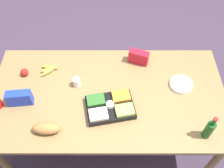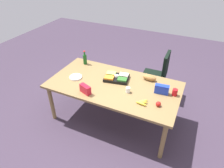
% 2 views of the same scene
% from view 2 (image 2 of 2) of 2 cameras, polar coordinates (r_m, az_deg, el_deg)
% --- Properties ---
extents(ground_plane, '(10.00, 10.00, 0.00)m').
position_cam_2_polar(ground_plane, '(3.89, 0.45, -9.50)').
color(ground_plane, '#3D3041').
extents(conference_table, '(2.22, 1.15, 0.77)m').
position_cam_2_polar(conference_table, '(3.44, 0.51, -0.98)').
color(conference_table, olive).
rests_on(conference_table, ground).
extents(office_chair, '(0.56, 0.56, 0.99)m').
position_cam_2_polar(office_chair, '(4.38, 12.39, 1.43)').
color(office_chair, gray).
rests_on(office_chair, ground).
extents(wine_bottle, '(0.08, 0.08, 0.28)m').
position_cam_2_polar(wine_bottle, '(4.01, -7.74, 7.09)').
color(wine_bottle, '#144C18').
rests_on(wine_bottle, conference_table).
extents(chip_bag_red, '(0.22, 0.14, 0.14)m').
position_cam_2_polar(chip_bag_red, '(3.19, -7.63, -1.47)').
color(chip_bag_red, red).
rests_on(chip_bag_red, conference_table).
extents(bread_loaf, '(0.24, 0.11, 0.10)m').
position_cam_2_polar(bread_loaf, '(3.54, 10.66, 1.78)').
color(bread_loaf, '#A36E38').
rests_on(bread_loaf, conference_table).
extents(chip_bag_blue, '(0.23, 0.10, 0.15)m').
position_cam_2_polar(chip_bag_blue, '(3.25, 14.03, -1.47)').
color(chip_bag_blue, '#1C35B8').
rests_on(chip_bag_blue, conference_table).
extents(red_solo_cup, '(0.09, 0.09, 0.11)m').
position_cam_2_polar(red_solo_cup, '(3.27, 17.49, -2.27)').
color(red_solo_cup, red).
rests_on(red_solo_cup, conference_table).
extents(veggie_tray, '(0.47, 0.37, 0.09)m').
position_cam_2_polar(veggie_tray, '(3.51, 1.31, 1.84)').
color(veggie_tray, black).
rests_on(veggie_tray, conference_table).
extents(paper_plate_stack, '(0.27, 0.27, 0.03)m').
position_cam_2_polar(paper_plate_stack, '(3.62, -10.33, 1.95)').
color(paper_plate_stack, white).
rests_on(paper_plate_stack, conference_table).
extents(paper_cup, '(0.08, 0.08, 0.09)m').
position_cam_2_polar(paper_cup, '(3.20, 4.57, -1.69)').
color(paper_cup, white).
rests_on(paper_cup, conference_table).
extents(apple_red, '(0.08, 0.08, 0.08)m').
position_cam_2_polar(apple_red, '(3.00, 13.09, -5.56)').
color(apple_red, red).
rests_on(apple_red, conference_table).
extents(banana_bunch, '(0.17, 0.15, 0.04)m').
position_cam_2_polar(banana_bunch, '(3.01, 8.54, -5.21)').
color(banana_bunch, yellow).
rests_on(banana_bunch, conference_table).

